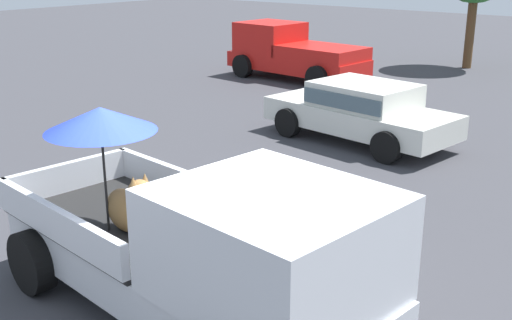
% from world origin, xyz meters
% --- Properties ---
extents(ground_plane, '(80.00, 80.00, 0.00)m').
position_xyz_m(ground_plane, '(0.00, 0.00, 0.00)').
color(ground_plane, '#38383D').
extents(pickup_truck_main, '(5.21, 2.66, 2.38)m').
position_xyz_m(pickup_truck_main, '(0.44, -0.06, 0.98)').
color(pickup_truck_main, black).
rests_on(pickup_truck_main, ground).
extents(pickup_truck_red, '(4.92, 2.44, 1.80)m').
position_xyz_m(pickup_truck_red, '(-7.69, 12.69, 0.87)').
color(pickup_truck_red, black).
rests_on(pickup_truck_red, ground).
extents(parked_sedan_near, '(4.48, 2.37, 1.33)m').
position_xyz_m(parked_sedan_near, '(-2.08, 7.57, 0.74)').
color(parked_sedan_near, black).
rests_on(parked_sedan_near, ground).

